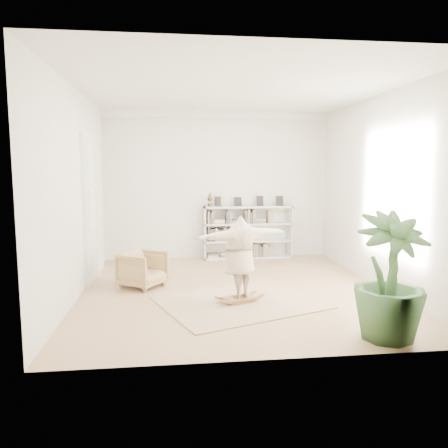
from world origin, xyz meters
name	(u,v)px	position (x,y,z in m)	size (l,w,h in m)	color
floor	(234,290)	(0.00, 0.00, 0.00)	(6.00, 6.00, 0.00)	#9D8151
room_shell	(217,115)	(0.00, 2.94, 3.51)	(6.00, 6.00, 6.00)	silver
doors	(93,209)	(-2.70, 1.30, 1.40)	(0.09, 1.78, 2.92)	white
bookshelf	(248,233)	(0.74, 2.82, 0.64)	(2.20, 0.35, 1.64)	silver
armchair	(143,269)	(-1.68, 0.41, 0.33)	(0.71, 0.74, 0.67)	tan
rug	(239,302)	(-0.02, -0.79, 0.01)	(2.50, 2.00, 0.02)	tan
rocker_board	(239,298)	(-0.02, -0.79, 0.07)	(0.61, 0.49, 0.11)	brown
person	(240,255)	(-0.02, -0.79, 0.81)	(1.67, 0.45, 1.36)	beige
houseplant	(390,276)	(1.66, -2.55, 0.83)	(0.93, 0.93, 1.67)	#305329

